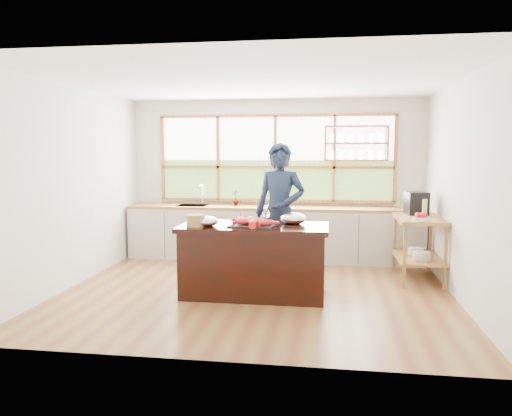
% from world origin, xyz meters
% --- Properties ---
extents(ground_plane, '(5.00, 5.00, 0.00)m').
position_xyz_m(ground_plane, '(0.00, 0.00, 0.00)').
color(ground_plane, olive).
extents(room_shell, '(5.02, 4.52, 2.71)m').
position_xyz_m(room_shell, '(0.02, 0.51, 1.75)').
color(room_shell, beige).
rests_on(room_shell, ground_plane).
extents(back_counter, '(4.90, 0.63, 0.90)m').
position_xyz_m(back_counter, '(-0.02, 1.94, 0.45)').
color(back_counter, '#B6B3AC').
rests_on(back_counter, ground_plane).
extents(right_shelf_unit, '(0.62, 1.10, 0.90)m').
position_xyz_m(right_shelf_unit, '(2.19, 0.89, 0.60)').
color(right_shelf_unit, '#A87A33').
rests_on(right_shelf_unit, ground_plane).
extents(island, '(1.85, 0.90, 0.90)m').
position_xyz_m(island, '(0.00, -0.20, 0.45)').
color(island, black).
rests_on(island, ground_plane).
extents(cook, '(0.78, 0.58, 1.94)m').
position_xyz_m(cook, '(0.25, 0.55, 0.97)').
color(cook, '#162035').
rests_on(cook, ground_plane).
extents(potted_plant, '(0.18, 0.15, 0.29)m').
position_xyz_m(potted_plant, '(-0.66, 2.00, 1.05)').
color(potted_plant, slate).
rests_on(potted_plant, back_counter).
extents(cutting_board, '(0.45, 0.38, 0.01)m').
position_xyz_m(cutting_board, '(0.07, 1.94, 0.91)').
color(cutting_board, '#6ECD4D').
rests_on(cutting_board, back_counter).
extents(espresso_machine, '(0.33, 0.35, 0.33)m').
position_xyz_m(espresso_machine, '(2.19, 1.19, 1.06)').
color(espresso_machine, black).
rests_on(espresso_machine, right_shelf_unit).
extents(wine_bottle, '(0.08, 0.08, 0.26)m').
position_xyz_m(wine_bottle, '(2.24, 0.82, 1.03)').
color(wine_bottle, '#B2BB55').
rests_on(wine_bottle, right_shelf_unit).
extents(fruit_bowl, '(0.22, 0.22, 0.11)m').
position_xyz_m(fruit_bowl, '(2.14, 0.51, 0.95)').
color(fruit_bowl, silver).
rests_on(fruit_bowl, right_shelf_unit).
extents(slate_board, '(0.61, 0.49, 0.02)m').
position_xyz_m(slate_board, '(0.00, -0.30, 0.91)').
color(slate_board, black).
rests_on(slate_board, island).
extents(lobster_pile, '(0.55, 0.48, 0.08)m').
position_xyz_m(lobster_pile, '(-0.00, -0.31, 0.96)').
color(lobster_pile, red).
rests_on(lobster_pile, slate_board).
extents(mixing_bowl_left, '(0.27, 0.27, 0.13)m').
position_xyz_m(mixing_bowl_left, '(-0.56, -0.37, 0.96)').
color(mixing_bowl_left, silver).
rests_on(mixing_bowl_left, island).
extents(mixing_bowl_right, '(0.32, 0.32, 0.15)m').
position_xyz_m(mixing_bowl_right, '(0.48, -0.03, 0.97)').
color(mixing_bowl_right, silver).
rests_on(mixing_bowl_right, island).
extents(wine_glass, '(0.08, 0.08, 0.22)m').
position_xyz_m(wine_glass, '(0.18, -0.40, 1.06)').
color(wine_glass, white).
rests_on(wine_glass, island).
extents(wicker_basket, '(0.23, 0.23, 0.15)m').
position_xyz_m(wicker_basket, '(-0.70, -0.41, 0.97)').
color(wicker_basket, '#B67F47').
rests_on(wicker_basket, island).
extents(parchment_roll, '(0.08, 0.30, 0.08)m').
position_xyz_m(parchment_roll, '(-0.83, 0.02, 0.94)').
color(parchment_roll, white).
rests_on(parchment_roll, island).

